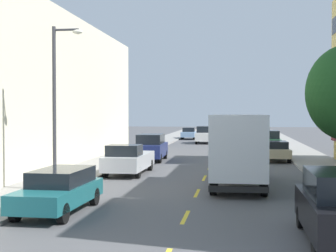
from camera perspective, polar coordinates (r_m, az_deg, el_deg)
ground_plane at (r=39.79m, az=5.34°, el=-3.48°), size 160.00×160.00×0.00m
sidewalk_left at (r=38.76m, az=-5.35°, el=-3.51°), size 3.20×120.00×0.14m
sidewalk_right at (r=38.14m, az=15.95°, el=-3.65°), size 3.20×120.00×0.14m
lane_centerline_dashes at (r=34.32m, az=4.95°, el=-4.28°), size 0.14×47.20×0.01m
street_lamp at (r=22.11m, az=-12.44°, el=3.35°), size 1.35×0.28×7.05m
delivery_box_truck at (r=23.85m, az=8.05°, el=-2.24°), size 2.45×8.05×3.40m
parked_suv_forest at (r=44.19m, az=11.35°, el=-1.72°), size 2.04×4.83×1.93m
parked_sedan_champagne at (r=36.91m, az=12.10°, el=-2.74°), size 1.92×4.55×1.43m
parked_pickup_silver at (r=28.45m, az=-4.53°, el=-3.83°), size 2.06×5.32×1.73m
parked_hatchback_sky at (r=64.88m, az=2.35°, el=-0.84°), size 1.85×4.05×1.50m
parked_wagon_teal at (r=18.11m, az=-12.25°, el=-7.06°), size 1.95×4.75×1.50m
parked_suv_navy at (r=36.18m, az=-1.98°, el=-2.41°), size 2.06×4.84×1.93m
parked_hatchback_red at (r=55.58m, az=10.40°, el=-1.27°), size 1.83×4.04×1.50m
moving_white_sedan at (r=56.53m, az=4.25°, el=-0.97°), size 1.95×4.80×1.93m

